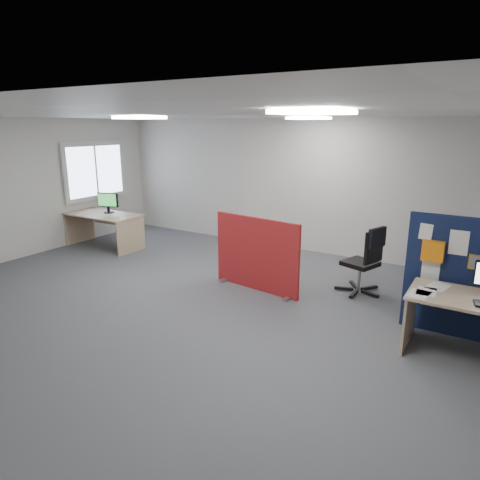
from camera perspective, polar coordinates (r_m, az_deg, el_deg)
The scene contains 11 objects.
floor at distance 6.31m, azimuth -5.08°, elevation -8.90°, with size 9.00×9.00×0.00m, color #55585D.
ceiling at distance 5.77m, azimuth -5.73°, elevation 16.42°, with size 9.00×7.00×0.02m, color white.
wall_back at distance 8.90m, azimuth 8.33°, elevation 7.14°, with size 9.00×0.02×2.70m, color silver.
wall_left at distance 9.29m, azimuth -28.35°, elevation 5.82°, with size 0.02×7.00×2.70m, color silver.
window at distance 10.35m, azimuth -18.73°, elevation 8.73°, with size 0.06×1.70×1.30m.
ceiling_lights at distance 6.14m, azimuth 0.78°, elevation 16.13°, with size 4.10×4.10×0.04m.
red_divider at distance 6.75m, azimuth 2.19°, elevation -1.99°, with size 1.56×0.30×1.18m.
second_desk at distance 9.62m, azimuth -17.55°, elevation 2.37°, with size 1.66×0.83×0.73m.
monitor_second at distance 9.60m, azimuth -17.21°, elevation 4.88°, with size 0.47×0.22×0.43m.
office_chair at distance 6.82m, azimuth 16.56°, elevation -2.18°, with size 0.71×0.68×1.07m.
desk_papers at distance 5.36m, azimuth 27.93°, elevation -6.71°, with size 1.39×0.84×0.00m.
Camera 1 is at (3.47, -4.60, 2.56)m, focal length 32.00 mm.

